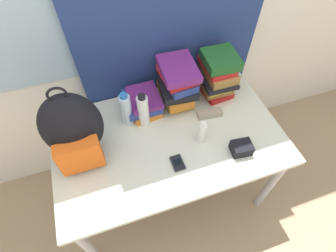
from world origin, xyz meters
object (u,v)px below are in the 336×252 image
at_px(sunscreen_bottle, 202,132).
at_px(camera_pouch, 241,148).
at_px(book_stack_right, 217,74).
at_px(sunglasses_case, 210,113).
at_px(backpack, 73,129).
at_px(sports_bottle, 143,110).
at_px(book_stack_center, 177,83).
at_px(book_stack_left, 143,102).
at_px(water_bottle, 126,110).
at_px(cell_phone, 178,163).

bearing_deg(sunscreen_bottle, camera_pouch, -38.22).
xyz_separation_m(book_stack_right, sunglasses_case, (-0.11, -0.18, -0.13)).
height_order(backpack, sunglasses_case, backpack).
relative_size(backpack, sports_bottle, 2.08).
relative_size(sunglasses_case, camera_pouch, 1.32).
xyz_separation_m(book_stack_center, camera_pouch, (0.21, -0.47, -0.12)).
bearing_deg(book_stack_right, camera_pouch, -96.94).
height_order(book_stack_left, water_bottle, water_bottle).
height_order(sports_bottle, cell_phone, sports_bottle).
bearing_deg(sports_bottle, sunglasses_case, -11.38).
bearing_deg(book_stack_center, book_stack_left, 179.73).
height_order(sunscreen_bottle, cell_phone, sunscreen_bottle).
height_order(book_stack_left, camera_pouch, book_stack_left).
distance_m(book_stack_center, water_bottle, 0.34).
bearing_deg(book_stack_left, camera_pouch, -47.92).
xyz_separation_m(water_bottle, camera_pouch, (0.54, -0.40, -0.08)).
xyz_separation_m(book_stack_right, sports_bottle, (-0.51, -0.10, -0.03)).
distance_m(book_stack_right, cell_phone, 0.61).
bearing_deg(cell_phone, book_stack_left, 98.92).
relative_size(backpack, camera_pouch, 4.08).
xyz_separation_m(sports_bottle, sunscreen_bottle, (0.27, -0.23, -0.04)).
bearing_deg(water_bottle, book_stack_left, 31.14).
relative_size(water_bottle, sports_bottle, 1.03).
height_order(book_stack_center, sports_bottle, book_stack_center).
height_order(backpack, cell_phone, backpack).
height_order(book_stack_center, camera_pouch, book_stack_center).
height_order(backpack, sports_bottle, backpack).
bearing_deg(backpack, sunscreen_bottle, -12.64).
xyz_separation_m(book_stack_left, sports_bottle, (-0.02, -0.10, 0.05)).
bearing_deg(sports_bottle, book_stack_center, 22.55).
height_order(book_stack_right, water_bottle, book_stack_right).
bearing_deg(camera_pouch, book_stack_right, 83.06).
bearing_deg(cell_phone, book_stack_center, 70.67).
height_order(water_bottle, sunscreen_bottle, water_bottle).
relative_size(book_stack_left, camera_pouch, 2.05).
bearing_deg(camera_pouch, sports_bottle, 140.51).
relative_size(sunscreen_bottle, sunglasses_case, 1.03).
bearing_deg(book_stack_right, book_stack_center, -179.52).
distance_m(backpack, book_stack_right, 0.90).
bearing_deg(water_bottle, backpack, -157.69).
distance_m(water_bottle, cell_phone, 0.42).
relative_size(water_bottle, camera_pouch, 2.02).
bearing_deg(water_bottle, sunglasses_case, -13.04).
height_order(water_bottle, camera_pouch, water_bottle).
bearing_deg(sports_bottle, sunscreen_bottle, -40.31).
xyz_separation_m(book_stack_right, cell_phone, (-0.41, -0.43, -0.14)).
distance_m(book_stack_left, camera_pouch, 0.63).
distance_m(sunglasses_case, camera_pouch, 0.30).
height_order(sunscreen_bottle, camera_pouch, sunscreen_bottle).
distance_m(book_stack_left, book_stack_center, 0.24).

